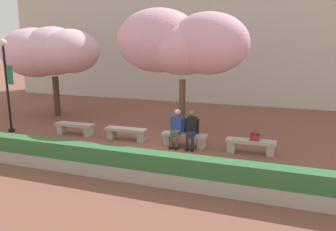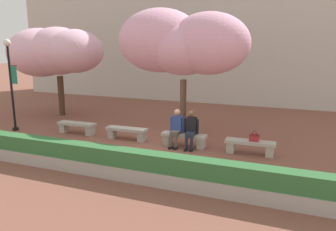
{
  "view_description": "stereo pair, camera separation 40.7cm",
  "coord_description": "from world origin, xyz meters",
  "px_view_note": "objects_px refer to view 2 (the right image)",
  "views": [
    {
      "loc": [
        4.31,
        -10.43,
        3.42
      ],
      "look_at": [
        0.45,
        0.2,
        1.0
      ],
      "focal_mm": 35.0,
      "sensor_mm": 36.0,
      "label": 1
    },
    {
      "loc": [
        4.69,
        -10.29,
        3.42
      ],
      "look_at": [
        0.45,
        0.2,
        1.0
      ],
      "focal_mm": 35.0,
      "sensor_mm": 36.0,
      "label": 2
    }
  ],
  "objects_px": {
    "stone_bench_near_east": "(250,145)",
    "lamp_post_with_banner": "(11,76)",
    "handbag": "(254,137)",
    "cherry_tree_secondary": "(55,52)",
    "stone_bench_west_end": "(77,126)",
    "person_seated_left": "(176,126)",
    "person_seated_right": "(191,128)",
    "stone_bench_near_west": "(127,132)",
    "stone_bench_center": "(184,138)",
    "cherry_tree_main": "(181,44)"
  },
  "relations": [
    {
      "from": "handbag",
      "to": "cherry_tree_secondary",
      "type": "height_order",
      "value": "cherry_tree_secondary"
    },
    {
      "from": "stone_bench_near_east",
      "to": "handbag",
      "type": "bearing_deg",
      "value": -12.19
    },
    {
      "from": "stone_bench_near_east",
      "to": "person_seated_right",
      "type": "xyz_separation_m",
      "value": [
        -1.98,
        -0.05,
        0.4
      ]
    },
    {
      "from": "person_seated_left",
      "to": "cherry_tree_secondary",
      "type": "xyz_separation_m",
      "value": [
        -7.31,
        2.69,
        2.43
      ]
    },
    {
      "from": "stone_bench_center",
      "to": "handbag",
      "type": "height_order",
      "value": "handbag"
    },
    {
      "from": "cherry_tree_secondary",
      "to": "person_seated_right",
      "type": "bearing_deg",
      "value": -18.94
    },
    {
      "from": "stone_bench_near_east",
      "to": "person_seated_left",
      "type": "relative_size",
      "value": 1.22
    },
    {
      "from": "stone_bench_near_west",
      "to": "stone_bench_west_end",
      "type": "bearing_deg",
      "value": 180.0
    },
    {
      "from": "stone_bench_near_east",
      "to": "cherry_tree_secondary",
      "type": "relative_size",
      "value": 0.32
    },
    {
      "from": "person_seated_left",
      "to": "cherry_tree_main",
      "type": "xyz_separation_m",
      "value": [
        -0.37,
        1.38,
        2.79
      ]
    },
    {
      "from": "person_seated_left",
      "to": "lamp_post_with_banner",
      "type": "distance_m",
      "value": 7.08
    },
    {
      "from": "person_seated_left",
      "to": "stone_bench_near_east",
      "type": "bearing_deg",
      "value": 1.23
    },
    {
      "from": "stone_bench_near_east",
      "to": "lamp_post_with_banner",
      "type": "bearing_deg",
      "value": -176.83
    },
    {
      "from": "person_seated_left",
      "to": "stone_bench_near_west",
      "type": "bearing_deg",
      "value": 178.46
    },
    {
      "from": "stone_bench_west_end",
      "to": "person_seated_left",
      "type": "xyz_separation_m",
      "value": [
        4.23,
        -0.05,
        0.4
      ]
    },
    {
      "from": "handbag",
      "to": "cherry_tree_main",
      "type": "xyz_separation_m",
      "value": [
        -2.99,
        1.35,
        2.91
      ]
    },
    {
      "from": "cherry_tree_main",
      "to": "cherry_tree_secondary",
      "type": "relative_size",
      "value": 1.01
    },
    {
      "from": "stone_bench_near_east",
      "to": "cherry_tree_secondary",
      "type": "bearing_deg",
      "value": 164.97
    },
    {
      "from": "stone_bench_west_end",
      "to": "lamp_post_with_banner",
      "type": "height_order",
      "value": "lamp_post_with_banner"
    },
    {
      "from": "stone_bench_west_end",
      "to": "person_seated_right",
      "type": "bearing_deg",
      "value": -0.64
    },
    {
      "from": "lamp_post_with_banner",
      "to": "stone_bench_near_west",
      "type": "bearing_deg",
      "value": 6.05
    },
    {
      "from": "person_seated_left",
      "to": "handbag",
      "type": "xyz_separation_m",
      "value": [
        2.62,
        0.03,
        -0.12
      ]
    },
    {
      "from": "person_seated_right",
      "to": "lamp_post_with_banner",
      "type": "relative_size",
      "value": 0.35
    },
    {
      "from": "person_seated_right",
      "to": "handbag",
      "type": "height_order",
      "value": "person_seated_right"
    },
    {
      "from": "stone_bench_west_end",
      "to": "cherry_tree_main",
      "type": "xyz_separation_m",
      "value": [
        3.86,
        1.33,
        3.2
      ]
    },
    {
      "from": "person_seated_left",
      "to": "person_seated_right",
      "type": "xyz_separation_m",
      "value": [
        0.52,
        0.0,
        0.0
      ]
    },
    {
      "from": "stone_bench_near_east",
      "to": "lamp_post_with_banner",
      "type": "relative_size",
      "value": 0.43
    },
    {
      "from": "stone_bench_near_west",
      "to": "handbag",
      "type": "xyz_separation_m",
      "value": [
        4.6,
        -0.03,
        0.28
      ]
    },
    {
      "from": "stone_bench_near_west",
      "to": "cherry_tree_secondary",
      "type": "distance_m",
      "value": 6.58
    },
    {
      "from": "stone_bench_near_east",
      "to": "person_seated_left",
      "type": "distance_m",
      "value": 2.53
    },
    {
      "from": "stone_bench_west_end",
      "to": "lamp_post_with_banner",
      "type": "distance_m",
      "value": 3.33
    },
    {
      "from": "stone_bench_near_east",
      "to": "person_seated_right",
      "type": "bearing_deg",
      "value": -178.46
    },
    {
      "from": "cherry_tree_main",
      "to": "cherry_tree_secondary",
      "type": "xyz_separation_m",
      "value": [
        -6.93,
        1.31,
        -0.36
      ]
    },
    {
      "from": "cherry_tree_main",
      "to": "cherry_tree_secondary",
      "type": "distance_m",
      "value": 7.07
    },
    {
      "from": "stone_bench_near_east",
      "to": "person_seated_left",
      "type": "bearing_deg",
      "value": -178.77
    },
    {
      "from": "stone_bench_west_end",
      "to": "stone_bench_near_west",
      "type": "bearing_deg",
      "value": 0.0
    },
    {
      "from": "stone_bench_near_east",
      "to": "person_seated_right",
      "type": "relative_size",
      "value": 1.22
    },
    {
      "from": "handbag",
      "to": "cherry_tree_secondary",
      "type": "bearing_deg",
      "value": 165.0
    },
    {
      "from": "person_seated_left",
      "to": "handbag",
      "type": "relative_size",
      "value": 3.81
    },
    {
      "from": "stone_bench_near_west",
      "to": "person_seated_left",
      "type": "bearing_deg",
      "value": -1.54
    },
    {
      "from": "stone_bench_near_west",
      "to": "cherry_tree_main",
      "type": "relative_size",
      "value": 0.31
    },
    {
      "from": "stone_bench_near_west",
      "to": "stone_bench_center",
      "type": "distance_m",
      "value": 2.24
    },
    {
      "from": "stone_bench_near_west",
      "to": "cherry_tree_secondary",
      "type": "xyz_separation_m",
      "value": [
        -5.32,
        2.63,
        2.83
      ]
    },
    {
      "from": "stone_bench_center",
      "to": "stone_bench_near_east",
      "type": "height_order",
      "value": "same"
    },
    {
      "from": "stone_bench_west_end",
      "to": "lamp_post_with_banner",
      "type": "bearing_deg",
      "value": -168.96
    },
    {
      "from": "stone_bench_near_west",
      "to": "handbag",
      "type": "height_order",
      "value": "handbag"
    },
    {
      "from": "handbag",
      "to": "stone_bench_near_east",
      "type": "bearing_deg",
      "value": 167.81
    },
    {
      "from": "stone_bench_center",
      "to": "person_seated_left",
      "type": "relative_size",
      "value": 1.22
    },
    {
      "from": "person_seated_right",
      "to": "cherry_tree_secondary",
      "type": "distance_m",
      "value": 8.63
    },
    {
      "from": "stone_bench_near_west",
      "to": "handbag",
      "type": "relative_size",
      "value": 4.65
    }
  ]
}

